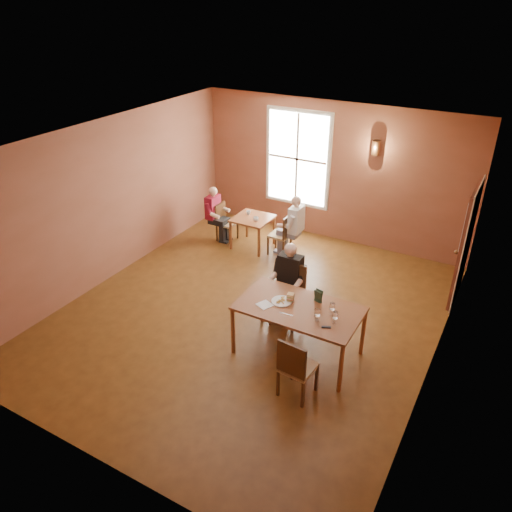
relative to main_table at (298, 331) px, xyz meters
The scene contains 29 objects.
ground 1.33m from the main_table, 154.67° to the left, with size 6.00×7.00×0.01m, color brown.
wall_back 4.33m from the main_table, 105.79° to the left, with size 6.00×0.04×3.00m, color brown.
wall_front 3.35m from the main_table, 111.11° to the right, with size 6.00×0.04×3.00m, color brown.
wall_left 4.31m from the main_table, behind, with size 0.04×7.00×3.00m, color brown.
wall_right 2.21m from the main_table, 16.23° to the left, with size 0.04×7.00×3.00m, color brown.
ceiling 2.87m from the main_table, 154.67° to the left, with size 6.00×7.00×0.04m, color white.
window 4.62m from the main_table, 115.95° to the left, with size 1.36×0.10×1.96m, color white.
door 3.42m from the main_table, 57.67° to the left, with size 0.12×1.04×2.10m, color maroon.
wall_sconce 4.33m from the main_table, 93.52° to the left, with size 0.16×0.16×0.28m, color brown.
main_table is the anchor object (origin of this frame).
chair_diner_main 0.83m from the main_table, 127.57° to the left, with size 0.46×0.46×1.03m, color #522412, non-canonical shape.
diner_main 0.83m from the main_table, 128.88° to the left, with size 0.52×0.52×1.30m, color black, non-canonical shape.
chair_empty 0.86m from the main_table, 64.77° to the right, with size 0.43×0.43×0.96m, color #472A0E, non-canonical shape.
plate_food 0.53m from the main_table, behind, with size 0.31×0.31×0.04m, color white.
sandwich 0.52m from the main_table, 157.92° to the left, with size 0.10×0.09×0.12m, color tan.
goblet_a 0.71m from the main_table, ahead, with size 0.08×0.08×0.20m, color white, non-canonical shape.
goblet_b 0.80m from the main_table, 10.25° to the right, with size 0.08×0.08×0.20m, color white, non-canonical shape.
goblet_c 0.66m from the main_table, 25.58° to the right, with size 0.08×0.08×0.20m, color silver, non-canonical shape.
menu_stand 0.62m from the main_table, 55.66° to the left, with size 0.12×0.06×0.20m, color #1A2E1D.
knife 0.50m from the main_table, 108.94° to the right, with size 0.20×0.02×0.00m, color white.
napkin 0.66m from the main_table, 157.47° to the right, with size 0.20×0.20×0.01m, color white.
sunglasses 0.74m from the main_table, 26.17° to the right, with size 0.13×0.04×0.02m, color black.
second_table 3.67m from the main_table, 130.43° to the left, with size 0.77×0.77×0.68m, color brown, non-canonical shape.
chair_diner_white 3.28m from the main_table, 121.76° to the left, with size 0.40×0.40×0.89m, color brown, non-canonical shape.
diner_white 3.27m from the main_table, 121.32° to the left, with size 0.51×0.51×1.27m, color silver, non-canonical shape.
chair_diner_maroon 4.12m from the main_table, 137.33° to the left, with size 0.37×0.37×0.84m, color #533015, non-canonical shape.
diner_maroon 4.14m from the main_table, 137.61° to the left, with size 0.47×0.47×1.18m, color maroon, non-canonical shape.
cup_a 3.50m from the main_table, 129.89° to the left, with size 0.11×0.11×0.09m, color silver.
cup_b 3.85m from the main_table, 131.35° to the left, with size 0.09×0.09×0.09m, color silver.
Camera 1 is at (3.57, -6.13, 4.99)m, focal length 35.00 mm.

